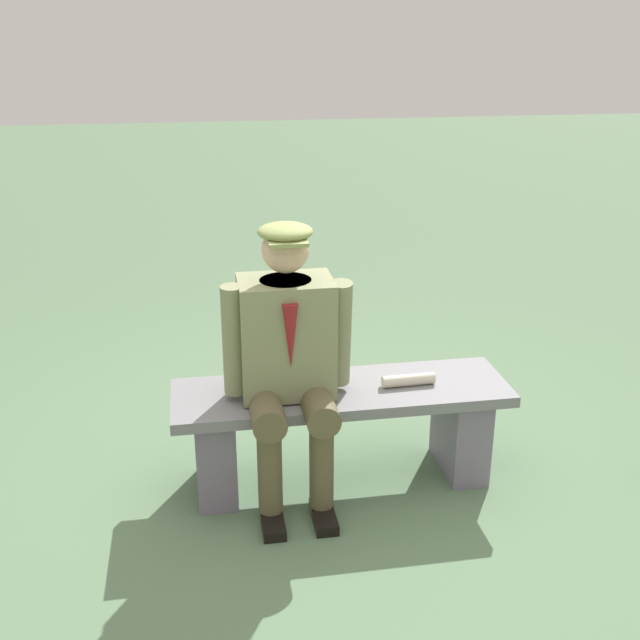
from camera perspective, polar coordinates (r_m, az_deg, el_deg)
The scene contains 4 objects.
ground_plane at distance 3.87m, azimuth 1.54°, elevation -11.68°, with size 30.00×30.00×0.00m, color #5B7A59.
bench at distance 3.71m, azimuth 1.58°, elevation -7.57°, with size 1.59×0.47×0.50m.
seated_man at distance 3.44m, azimuth -2.38°, elevation -2.38°, with size 0.59×0.60×1.31m.
rolled_magazine at distance 3.66m, azimuth 6.58°, elevation -4.45°, with size 0.06×0.06×0.25m, color beige.
Camera 1 is at (0.64, 3.19, 2.10)m, focal length 43.09 mm.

